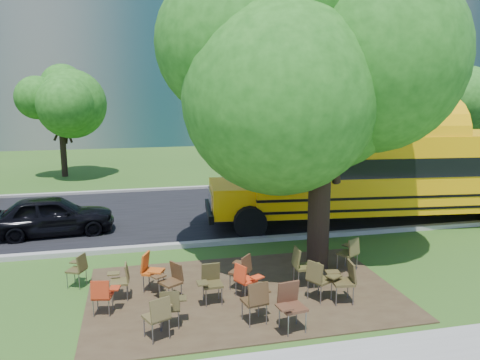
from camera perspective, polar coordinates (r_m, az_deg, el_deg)
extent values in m
plane|color=#2A5119|center=(11.34, -5.13, -13.02)|extent=(160.00, 160.00, 0.00)
cube|color=#382819|center=(11.05, 0.52, -13.56)|extent=(7.00, 4.50, 0.03)
cube|color=black|center=(17.93, -8.22, -3.96)|extent=(80.00, 8.00, 0.04)
cube|color=gray|center=(14.10, -6.83, -7.87)|extent=(80.00, 0.25, 0.14)
cube|color=gray|center=(21.90, -9.13, -1.12)|extent=(80.00, 0.25, 0.14)
cube|color=slate|center=(47.19, -22.05, 18.00)|extent=(38.00, 16.00, 22.00)
cube|color=slate|center=(55.10, 15.45, 18.84)|extent=(30.00, 16.00, 25.00)
cylinder|color=black|center=(26.68, -20.78, 4.12)|extent=(0.32, 0.32, 3.50)
sphere|color=#1D5814|center=(26.53, -21.15, 9.42)|extent=(4.80, 4.80, 4.80)
cylinder|color=black|center=(26.14, 8.12, 5.37)|extent=(0.38, 0.38, 4.20)
sphere|color=#1D5814|center=(26.02, 8.29, 11.82)|extent=(5.60, 5.60, 5.60)
cylinder|color=black|center=(29.17, 23.72, 4.53)|extent=(0.34, 0.34, 3.60)
sphere|color=#1D5814|center=(29.03, 24.11, 9.53)|extent=(5.00, 5.00, 5.00)
cylinder|color=black|center=(11.94, 9.68, -0.95)|extent=(0.56, 0.56, 4.34)
sphere|color=#1D5814|center=(11.71, 10.21, 14.79)|extent=(7.19, 7.19, 7.19)
cube|color=#F2A707|center=(17.37, 20.41, 1.16)|extent=(11.68, 3.75, 2.56)
cube|color=black|center=(17.47, 21.39, 2.10)|extent=(11.06, 3.72, 0.63)
cube|color=#F2A707|center=(15.66, -1.05, -2.18)|extent=(1.58, 2.42, 0.99)
cube|color=black|center=(17.48, 20.27, -0.95)|extent=(11.70, 3.78, 0.08)
cube|color=black|center=(17.56, 20.19, -2.18)|extent=(11.70, 3.78, 0.08)
cylinder|color=black|center=(14.59, 1.26, -5.28)|extent=(1.07, 0.42, 1.04)
cylinder|color=black|center=(17.09, -0.02, -2.85)|extent=(1.07, 0.42, 1.04)
cylinder|color=black|center=(20.24, 26.08, -1.80)|extent=(1.07, 0.42, 1.04)
cube|color=#A62E11|center=(10.34, -16.40, -13.39)|extent=(0.46, 0.44, 0.05)
cube|color=#A62E11|center=(10.11, -16.71, -12.72)|extent=(0.38, 0.16, 0.37)
cube|color=#A62E11|center=(10.35, -15.03, -12.60)|extent=(0.25, 0.30, 0.03)
cylinder|color=slate|center=(10.60, -16.97, -14.03)|extent=(0.02, 0.02, 0.42)
cylinder|color=slate|center=(10.25, -15.69, -14.86)|extent=(0.02, 0.02, 0.42)
cube|color=#41381C|center=(9.56, -8.54, -15.09)|extent=(0.43, 0.41, 0.05)
cube|color=#41381C|center=(9.32, -8.58, -14.40)|extent=(0.38, 0.12, 0.38)
cube|color=#41381C|center=(9.63, -7.17, -14.10)|extent=(0.23, 0.28, 0.03)
cylinder|color=slate|center=(9.80, -9.47, -15.81)|extent=(0.02, 0.02, 0.42)
cylinder|color=slate|center=(9.51, -7.50, -16.63)|extent=(0.02, 0.02, 0.42)
cube|color=brown|center=(9.18, -10.17, -16.10)|extent=(0.55, 0.54, 0.05)
cube|color=brown|center=(8.93, -9.66, -15.28)|extent=(0.41, 0.25, 0.41)
cube|color=brown|center=(9.33, -9.24, -14.75)|extent=(0.32, 0.35, 0.03)
cylinder|color=slate|center=(9.35, -11.60, -17.18)|extent=(0.02, 0.02, 0.45)
cylinder|color=slate|center=(9.22, -8.61, -17.52)|extent=(0.02, 0.02, 0.45)
cube|color=#423A1D|center=(10.38, -3.39, -12.60)|extent=(0.43, 0.41, 0.05)
cube|color=#423A1D|center=(10.46, -3.60, -11.10)|extent=(0.41, 0.11, 0.41)
cube|color=#423A1D|center=(10.17, -4.61, -12.40)|extent=(0.23, 0.29, 0.03)
cylinder|color=slate|center=(10.36, -2.22, -14.04)|extent=(0.02, 0.02, 0.45)
cylinder|color=slate|center=(10.60, -4.49, -13.44)|extent=(0.02, 0.02, 0.45)
cube|color=#432D18|center=(9.57, 1.75, -14.55)|extent=(0.52, 0.50, 0.05)
cube|color=#432D18|center=(9.31, 2.28, -13.71)|extent=(0.44, 0.18, 0.43)
cube|color=#432D18|center=(9.74, 2.77, -13.25)|extent=(0.29, 0.34, 0.03)
cylinder|color=slate|center=(9.76, 0.27, -15.59)|extent=(0.03, 0.03, 0.48)
cylinder|color=slate|center=(9.60, 3.25, -16.07)|extent=(0.03, 0.03, 0.48)
cube|color=#4F2D1C|center=(9.33, 6.45, -15.22)|extent=(0.52, 0.51, 0.06)
cube|color=#4F2D1C|center=(9.39, 5.90, -13.41)|extent=(0.45, 0.17, 0.44)
cube|color=#4F2D1C|center=(9.04, 5.41, -15.17)|extent=(0.29, 0.34, 0.03)
cylinder|color=slate|center=(9.38, 8.03, -16.81)|extent=(0.03, 0.03, 0.50)
cylinder|color=slate|center=(9.51, 4.83, -16.32)|extent=(0.03, 0.03, 0.50)
cube|color=#473C1F|center=(10.62, 12.40, -12.07)|extent=(0.50, 0.51, 0.05)
cube|color=#473C1F|center=(10.59, 13.49, -10.79)|extent=(0.16, 0.45, 0.44)
cube|color=#473C1F|center=(10.76, 11.22, -10.96)|extent=(0.34, 0.28, 0.03)
cylinder|color=slate|center=(10.51, 11.66, -13.78)|extent=(0.03, 0.03, 0.49)
cylinder|color=slate|center=(10.94, 13.01, -12.81)|extent=(0.03, 0.03, 0.49)
cube|color=#4A4020|center=(10.67, 9.72, -11.92)|extent=(0.59, 0.60, 0.05)
cube|color=#4A4020|center=(10.45, 9.08, -11.02)|extent=(0.29, 0.43, 0.43)
cube|color=#4A4020|center=(10.59, 11.37, -11.42)|extent=(0.37, 0.35, 0.03)
cylinder|color=slate|center=(11.00, 9.56, -12.55)|extent=(0.03, 0.03, 0.48)
cylinder|color=slate|center=(10.53, 9.81, -13.67)|extent=(0.03, 0.03, 0.48)
cube|color=brown|center=(10.89, -14.49, -11.93)|extent=(0.39, 0.41, 0.05)
cube|color=brown|center=(10.80, -13.61, -10.87)|extent=(0.10, 0.39, 0.38)
cube|color=brown|center=(11.07, -15.16, -10.94)|extent=(0.27, 0.22, 0.03)
cylinder|color=slate|center=(10.84, -15.36, -13.33)|extent=(0.02, 0.02, 0.43)
cylinder|color=slate|center=(11.11, -13.53, -12.61)|extent=(0.02, 0.02, 0.43)
cube|color=#4A311A|center=(10.59, -8.49, -12.26)|extent=(0.56, 0.56, 0.05)
cube|color=#4A311A|center=(10.60, -7.73, -10.93)|extent=(0.29, 0.39, 0.40)
cube|color=#4A311A|center=(10.65, -9.90, -11.47)|extent=(0.35, 0.33, 0.03)
cylinder|color=slate|center=(10.46, -8.66, -13.90)|extent=(0.02, 0.02, 0.45)
cylinder|color=slate|center=(10.90, -8.26, -12.85)|extent=(0.02, 0.02, 0.45)
cube|color=#BD4D14|center=(11.14, -10.51, -10.96)|extent=(0.56, 0.57, 0.05)
cube|color=#BD4D14|center=(11.12, -11.49, -9.75)|extent=(0.25, 0.43, 0.43)
cube|color=#BD4D14|center=(10.83, -10.24, -10.89)|extent=(0.36, 0.33, 0.03)
cylinder|color=slate|center=(11.34, -9.28, -11.83)|extent=(0.03, 0.03, 0.48)
cylinder|color=slate|center=(11.14, -11.68, -12.34)|extent=(0.03, 0.03, 0.48)
cube|color=#4A2F1A|center=(11.05, -0.02, -11.14)|extent=(0.57, 0.57, 0.05)
cube|color=#4A2F1A|center=(10.89, 0.82, -10.24)|extent=(0.33, 0.36, 0.40)
cube|color=#4A2F1A|center=(11.26, -0.08, -10.05)|extent=(0.35, 0.35, 0.03)
cylinder|color=slate|center=(11.07, -1.23, -12.34)|extent=(0.02, 0.02, 0.45)
cylinder|color=slate|center=(11.20, 1.17, -12.06)|extent=(0.02, 0.02, 0.45)
cube|color=#4B4720|center=(11.29, 7.83, -10.44)|extent=(0.47, 0.49, 0.06)
cube|color=#4B4720|center=(11.15, 6.87, -9.36)|extent=(0.13, 0.45, 0.45)
cube|color=#4B4720|center=(11.05, 9.06, -10.21)|extent=(0.32, 0.26, 0.03)
cylinder|color=slate|center=(11.61, 8.42, -11.18)|extent=(0.03, 0.03, 0.50)
cylinder|color=slate|center=(11.16, 7.15, -12.07)|extent=(0.03, 0.03, 0.50)
cube|color=#4C4521|center=(12.44, 12.97, -8.74)|extent=(0.58, 0.58, 0.05)
cube|color=#4C4521|center=(12.27, 13.74, -7.93)|extent=(0.41, 0.29, 0.42)
cube|color=#4C4521|center=(12.67, 13.10, -7.78)|extent=(0.34, 0.37, 0.03)
cylinder|color=slate|center=(12.48, 11.78, -9.77)|extent=(0.02, 0.02, 0.47)
cylinder|color=slate|center=(12.57, 14.06, -9.72)|extent=(0.02, 0.02, 0.47)
cube|color=red|center=(10.66, 0.73, -12.13)|extent=(0.51, 0.52, 0.05)
cube|color=red|center=(10.48, 0.01, -11.32)|extent=(0.25, 0.38, 0.38)
cube|color=red|center=(10.53, 2.10, -11.76)|extent=(0.33, 0.30, 0.03)
cylinder|color=slate|center=(10.95, 0.83, -12.69)|extent=(0.02, 0.02, 0.42)
cylinder|color=slate|center=(10.54, 0.62, -13.67)|extent=(0.02, 0.02, 0.42)
cube|color=#463E1E|center=(11.88, -19.34, -10.33)|extent=(0.50, 0.51, 0.05)
cube|color=#463E1E|center=(11.73, -18.70, -9.51)|extent=(0.24, 0.37, 0.37)
cube|color=#463E1E|center=(12.08, -19.34, -9.41)|extent=(0.32, 0.29, 0.03)
cylinder|color=slate|center=(11.92, -20.32, -11.40)|extent=(0.02, 0.02, 0.41)
cylinder|color=slate|center=(12.00, -18.23, -11.10)|extent=(0.02, 0.02, 0.41)
imported|color=black|center=(16.15, -21.91, -4.03)|extent=(3.92, 1.87, 1.29)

